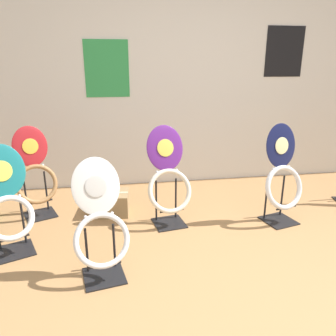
% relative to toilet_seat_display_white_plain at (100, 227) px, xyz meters
% --- Properties ---
extents(ground_plane, '(14.00, 14.00, 0.00)m').
position_rel_toilet_seat_display_white_plain_xyz_m(ground_plane, '(1.04, -0.47, -0.38)').
color(ground_plane, '#A37547').
extents(wall_back, '(8.00, 0.07, 2.60)m').
position_rel_toilet_seat_display_white_plain_xyz_m(wall_back, '(1.04, 1.85, 0.92)').
color(wall_back, silver).
rests_on(wall_back, ground_plane).
extents(toilet_seat_display_white_plain, '(0.41, 0.37, 0.84)m').
position_rel_toilet_seat_display_white_plain_xyz_m(toilet_seat_display_white_plain, '(0.00, 0.00, 0.00)').
color(toilet_seat_display_white_plain, black).
rests_on(toilet_seat_display_white_plain, ground_plane).
extents(toilet_seat_display_navy_moon, '(0.45, 0.34, 0.93)m').
position_rel_toilet_seat_display_white_plain_xyz_m(toilet_seat_display_navy_moon, '(1.63, 0.58, 0.03)').
color(toilet_seat_display_navy_moon, black).
rests_on(toilet_seat_display_navy_moon, ground_plane).
extents(toilet_seat_display_purple_note, '(0.44, 0.38, 0.91)m').
position_rel_toilet_seat_display_white_plain_xyz_m(toilet_seat_display_purple_note, '(0.59, 0.72, 0.05)').
color(toilet_seat_display_purple_note, black).
rests_on(toilet_seat_display_purple_note, ground_plane).
extents(toilet_seat_display_teal_sax, '(0.45, 0.42, 0.86)m').
position_rel_toilet_seat_display_white_plain_xyz_m(toilet_seat_display_teal_sax, '(-0.72, 0.44, 0.02)').
color(toilet_seat_display_teal_sax, black).
rests_on(toilet_seat_display_teal_sax, ground_plane).
extents(toilet_seat_display_crimson_swirl, '(0.43, 0.37, 0.88)m').
position_rel_toilet_seat_display_white_plain_xyz_m(toilet_seat_display_crimson_swirl, '(-0.65, 1.09, 0.04)').
color(toilet_seat_display_crimson_swirl, black).
rests_on(toilet_seat_display_crimson_swirl, ground_plane).
extents(storage_box, '(0.38, 0.34, 0.22)m').
position_rel_toilet_seat_display_white_plain_xyz_m(storage_box, '(0.06, 1.03, -0.27)').
color(storage_box, '#93754C').
rests_on(storage_box, ground_plane).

